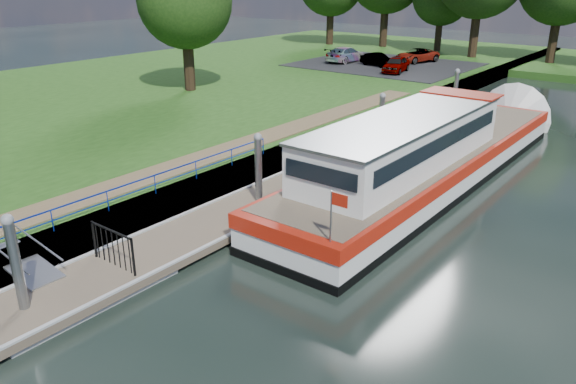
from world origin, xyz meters
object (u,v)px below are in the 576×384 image
Objects in this scene: pontoon at (328,174)px; car_a at (396,64)px; car_b at (378,60)px; car_c at (346,54)px; barge at (434,154)px; car_d at (417,55)px.

car_a is at bearing 110.81° from pontoon.
car_a is at bearing -109.41° from car_b.
car_b is 0.72× the size of car_c.
barge is 5.82× the size of car_a.
barge reaches higher than car_c.
car_a is 3.34m from car_b.
car_b is at bearing 133.58° from car_a.
pontoon is 28.04m from car_c.
car_c is at bearing 148.31° from car_a.
car_c is (-6.08, 2.26, 0.03)m from car_a.
pontoon is 7.14× the size of car_d.
barge is 5.04× the size of car_d.
pontoon is 6.67× the size of car_c.
car_c is at bearing 130.00° from barge.
car_a reaches higher than car_d.
pontoon is 26.16m from car_b.
barge is at bearing -69.41° from car_a.
car_b is at bearing 177.41° from car_c.
barge is 25.62m from car_b.
car_a is (-8.28, 21.79, 1.27)m from pontoon.
car_b is (-11.01, 23.71, 1.18)m from pontoon.
barge is (3.60, 2.66, 0.90)m from pontoon.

